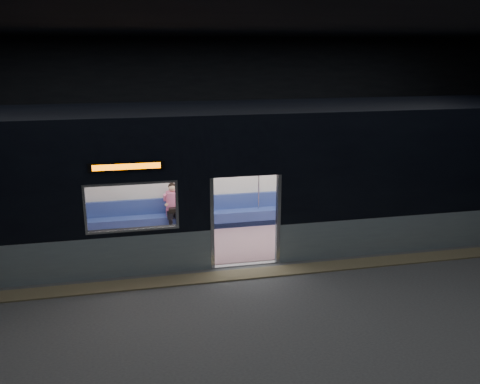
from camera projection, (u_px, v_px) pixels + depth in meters
name	position (u px, v px, depth m)	size (l,w,h in m)	color
station_floor	(257.00, 286.00, 10.33)	(24.00, 14.00, 0.01)	#47494C
station_envelope	(259.00, 104.00, 9.33)	(24.00, 14.00, 5.00)	black
tactile_strip	(251.00, 274.00, 10.85)	(22.80, 0.50, 0.03)	#8C7F59
metro_car	(232.00, 169.00, 12.22)	(18.00, 3.04, 3.35)	#90A5AC
passenger	(173.00, 204.00, 13.18)	(0.39, 0.63, 1.26)	black
handbag	(173.00, 210.00, 13.03)	(0.22, 0.19, 0.11)	black
transit_map	(334.00, 167.00, 14.20)	(0.96, 0.03, 0.62)	white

